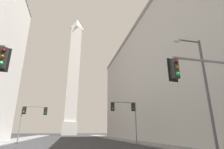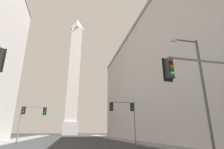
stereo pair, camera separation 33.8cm
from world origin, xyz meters
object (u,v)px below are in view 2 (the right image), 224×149
(traffic_light_mid_left, at_px, (29,115))
(traffic_light_mid_right, at_px, (126,112))
(obelisk, at_px, (74,74))
(street_lamp, at_px, (199,82))
(traffic_light_near_right, at_px, (219,83))

(traffic_light_mid_left, height_order, traffic_light_mid_right, traffic_light_mid_right)
(obelisk, bearing_deg, street_lamp, -84.02)
(traffic_light_mid_left, height_order, traffic_light_near_right, traffic_light_mid_left)
(traffic_light_mid_right, xyz_separation_m, street_lamp, (1.07, -14.69, 0.77))
(traffic_light_near_right, bearing_deg, traffic_light_mid_right, 88.94)
(traffic_light_mid_left, relative_size, traffic_light_mid_right, 0.96)
(obelisk, distance_m, traffic_light_near_right, 90.97)
(traffic_light_near_right, bearing_deg, street_lamp, 65.84)
(traffic_light_mid_right, bearing_deg, traffic_light_near_right, -91.06)
(obelisk, height_order, street_lamp, obelisk)
(traffic_light_mid_left, xyz_separation_m, traffic_light_mid_right, (14.84, -6.38, 0.18))
(traffic_light_near_right, bearing_deg, traffic_light_mid_left, 120.94)
(traffic_light_near_right, distance_m, street_lamp, 3.58)
(traffic_light_mid_left, height_order, street_lamp, street_lamp)
(traffic_light_mid_right, xyz_separation_m, traffic_light_near_right, (-0.33, -17.82, -0.25))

